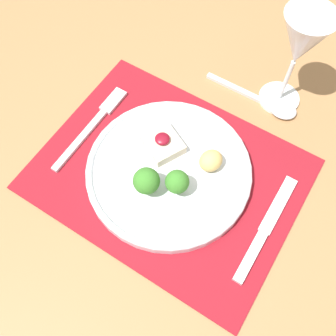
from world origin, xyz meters
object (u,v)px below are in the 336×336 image
fork (95,122)px  wine_glass_near (301,44)px  dinner_plate (168,170)px  spoon (273,105)px  knife (262,234)px

fork → wine_glass_near: (0.26, 0.23, 0.14)m
dinner_plate → spoon: bearing=68.1°
dinner_plate → spoon: (0.09, 0.22, -0.01)m
dinner_plate → knife: (0.18, -0.01, -0.01)m
knife → wine_glass_near: size_ratio=1.01×
fork → knife: bearing=-6.0°
knife → wine_glass_near: wine_glass_near is taller
fork → knife: (0.35, -0.03, -0.00)m
dinner_plate → wine_glass_near: bearing=69.4°
fork → wine_glass_near: bearing=40.4°
spoon → wine_glass_near: (0.00, 0.02, 0.14)m
fork → spoon: size_ratio=1.09×
wine_glass_near → spoon: bearing=-96.4°
knife → spoon: size_ratio=1.09×
fork → knife: size_ratio=1.00×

